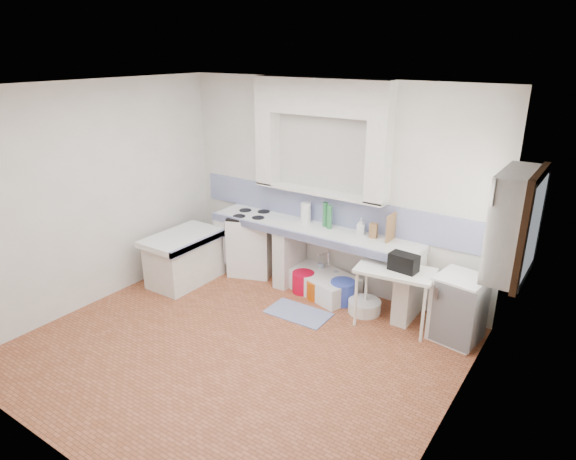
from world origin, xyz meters
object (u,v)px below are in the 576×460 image
Objects in this scene: stove at (252,244)px; fridge at (458,308)px; sink at (320,283)px; side_table at (393,298)px.

stove reaches higher than fridge.
sink is (1.16, 0.01, -0.31)m from stove.
fridge is at bearing -22.97° from stove.
fridge is at bearing 4.73° from side_table.
fridge is (3.04, -0.12, -0.04)m from stove.
stove reaches higher than sink.
fridge is (0.72, 0.15, 0.02)m from side_table.
stove is 1.11× the size of fridge.
fridge reaches higher than sink.
stove is 3.05m from fridge.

